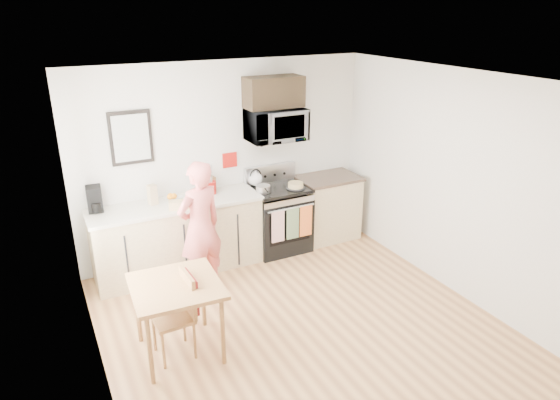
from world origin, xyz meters
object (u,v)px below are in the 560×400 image
range (279,220)px  microwave (275,125)px  person (200,227)px  dining_table (176,292)px  chair (184,302)px  cake (296,186)px

range → microwave: microwave is taller
person → dining_table: size_ratio=1.96×
person → microwave: bearing=-171.4°
microwave → dining_table: microwave is taller
chair → person: bearing=60.9°
dining_table → person: bearing=60.6°
range → dining_table: size_ratio=1.41×
chair → cake: bearing=33.3°
range → cake: 0.58m
microwave → cake: microwave is taller
microwave → cake: 0.85m
range → chair: (-1.84, -1.60, 0.12)m
range → dining_table: range is taller
dining_table → chair: chair is taller
dining_table → cake: (2.08, 1.44, 0.28)m
dining_table → cake: bearing=34.7°
microwave → person: 1.73m
range → chair: range is taller
chair → cake: (2.02, 1.45, 0.41)m
microwave → chair: 2.79m
range → cake: (0.17, -0.15, 0.53)m
cake → microwave: bearing=124.0°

